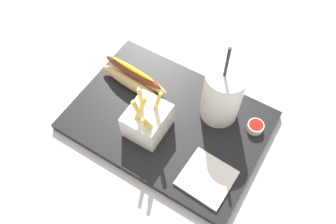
% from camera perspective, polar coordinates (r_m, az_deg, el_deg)
% --- Properties ---
extents(ground_plane, '(2.40, 2.40, 0.02)m').
position_cam_1_polar(ground_plane, '(0.82, -0.00, -2.20)').
color(ground_plane, silver).
extents(food_tray, '(0.45, 0.32, 0.02)m').
position_cam_1_polar(food_tray, '(0.80, -0.00, -1.50)').
color(food_tray, black).
rests_on(food_tray, ground_plane).
extents(soda_cup, '(0.09, 0.09, 0.22)m').
position_cam_1_polar(soda_cup, '(0.75, 9.20, 2.82)').
color(soda_cup, white).
rests_on(soda_cup, food_tray).
extents(fries_basket, '(0.08, 0.09, 0.14)m').
position_cam_1_polar(fries_basket, '(0.75, -3.52, -1.40)').
color(fries_basket, white).
rests_on(fries_basket, food_tray).
extents(hot_dog_1, '(0.19, 0.07, 0.07)m').
position_cam_1_polar(hot_dog_1, '(0.83, -5.86, 5.81)').
color(hot_dog_1, '#DBB775').
rests_on(hot_dog_1, food_tray).
extents(ketchup_cup_1, '(0.04, 0.04, 0.02)m').
position_cam_1_polar(ketchup_cup_1, '(0.80, 14.63, -2.40)').
color(ketchup_cup_1, white).
rests_on(ketchup_cup_1, food_tray).
extents(napkin_stack, '(0.11, 0.11, 0.01)m').
position_cam_1_polar(napkin_stack, '(0.73, 6.60, -11.08)').
color(napkin_stack, white).
rests_on(napkin_stack, food_tray).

